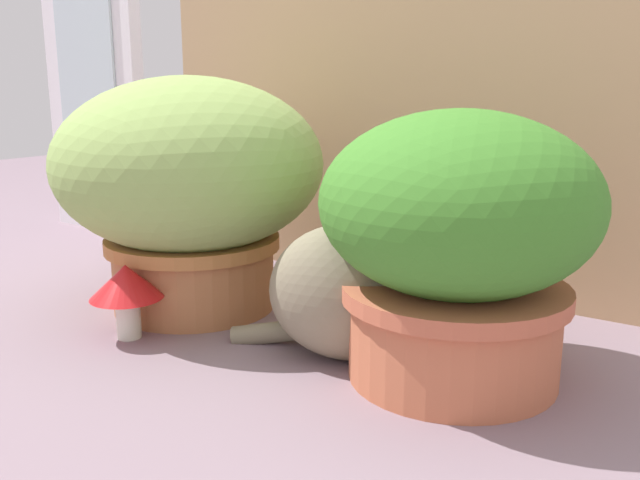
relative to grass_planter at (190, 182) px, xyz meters
The scene contains 7 objects.
ground_plane 0.36m from the grass_planter, 26.77° to the right, with size 6.00×6.00×0.00m, color gray.
cardboard_backdrop 0.49m from the grass_planter, 57.60° to the left, with size 1.25×0.03×0.85m, color tan.
window_panel_white 0.88m from the grass_planter, 153.19° to the left, with size 0.38×0.05×0.92m.
grass_planter is the anchor object (origin of this frame).
leafy_planter 0.55m from the grass_planter, ahead, with size 0.40×0.40×0.40m.
cat 0.42m from the grass_planter, ahead, with size 0.39×0.26×0.32m.
mushroom_ornament_red 0.24m from the grass_planter, 82.53° to the right, with size 0.13×0.13×0.13m.
Camera 1 is at (0.69, -0.81, 0.43)m, focal length 38.56 mm.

